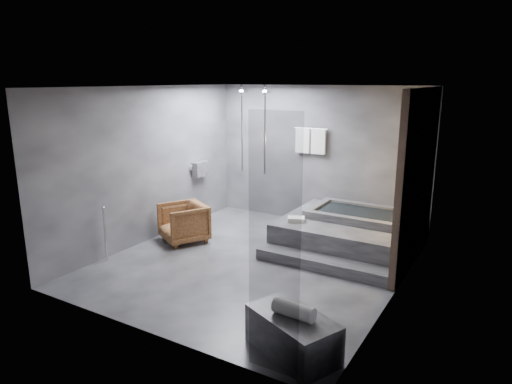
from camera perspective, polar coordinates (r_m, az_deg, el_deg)
The scene contains 7 objects.
room at distance 7.11m, azimuth 3.72°, elevation 4.35°, with size 5.00×5.04×2.82m.
tub_deck at distance 8.31m, azimuth 11.41°, elevation -5.03°, with size 2.20×2.00×0.50m, color #343436.
tub_step at distance 7.33m, azimuth 8.24°, elevation -8.85°, with size 2.20×0.36×0.18m, color #343436.
concrete_bench at distance 5.18m, azimuth 4.60°, elevation -17.32°, with size 1.02×0.56×0.46m, color #2F3032.
driftwood_chair at distance 8.47m, azimuth -9.05°, elevation -3.82°, with size 0.76×0.78×0.71m, color #452511.
rolled_towel at distance 4.99m, azimuth 4.74°, elevation -14.49°, with size 0.17×0.17×0.47m, color silver.
deck_towel at distance 7.98m, azimuth 5.03°, elevation -3.42°, with size 0.29×0.21×0.08m, color white.
Camera 1 is at (3.56, -6.01, 2.91)m, focal length 32.00 mm.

